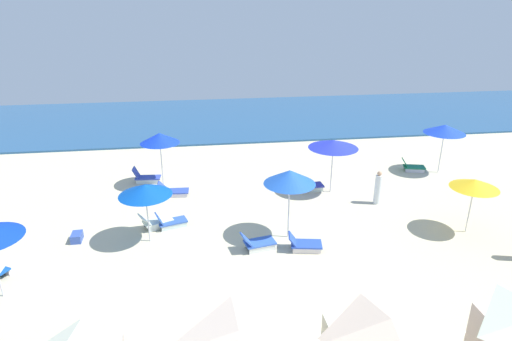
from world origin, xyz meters
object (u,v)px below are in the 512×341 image
object	(u,v)px
umbrella_2	(445,129)
umbrella_3	(290,177)
umbrella_6	(145,190)
beachgoer_0	(378,189)
lounge_chair_1_0	(308,185)
lounge_chair_4_0	(146,177)
lounge_chair_4_1	(173,191)
lounge_chair_6_0	(170,222)
lounge_chair_6_1	(155,221)
lounge_chair_3_1	(304,244)
cooler_box_0	(77,237)
lounge_chair_2_0	(412,167)
umbrella_1	(333,144)
umbrella_4	(160,138)
lounge_chair_3_0	(257,243)
umbrella_5	(475,184)

from	to	relation	value
umbrella_2	umbrella_3	distance (m)	10.92
umbrella_6	beachgoer_0	distance (m)	10.23
lounge_chair_1_0	lounge_chair_4_0	distance (m)	8.15
lounge_chair_4_1	lounge_chair_6_0	size ratio (longest dim) A/B	1.09
lounge_chair_6_0	lounge_chair_6_1	bearing A→B (deg)	66.79
lounge_chair_3_1	cooler_box_0	bearing A→B (deg)	88.26
lounge_chair_4_1	cooler_box_0	distance (m)	5.10
umbrella_2	lounge_chair_2_0	world-z (taller)	umbrella_2
umbrella_1	lounge_chair_1_0	xyz separation A→B (m)	(-1.04, 0.32, -2.17)
umbrella_4	lounge_chair_4_1	world-z (taller)	umbrella_4
lounge_chair_3_1	beachgoer_0	world-z (taller)	beachgoer_0
umbrella_1	umbrella_4	bearing A→B (deg)	166.86
umbrella_1	lounge_chair_4_0	size ratio (longest dim) A/B	1.89
lounge_chair_1_0	lounge_chair_4_0	xyz separation A→B (m)	(-7.88, 2.08, 0.03)
lounge_chair_3_0	beachgoer_0	world-z (taller)	beachgoer_0
lounge_chair_4_1	umbrella_5	distance (m)	12.93
lounge_chair_2_0	lounge_chair_4_1	size ratio (longest dim) A/B	0.91
lounge_chair_6_0	cooler_box_0	size ratio (longest dim) A/B	2.26
umbrella_1	lounge_chair_1_0	world-z (taller)	umbrella_1
umbrella_2	umbrella_5	bearing A→B (deg)	-110.09
umbrella_4	lounge_chair_4_0	bearing A→B (deg)	149.38
lounge_chair_3_1	umbrella_6	bearing A→B (deg)	86.31
umbrella_4	umbrella_1	bearing A→B (deg)	-13.14
lounge_chair_2_0	umbrella_3	xyz separation A→B (m)	(-8.09, -5.96, 2.28)
lounge_chair_3_1	beachgoer_0	xyz separation A→B (m)	(4.23, 3.38, 0.49)
lounge_chair_1_0	lounge_chair_4_0	size ratio (longest dim) A/B	1.04
umbrella_5	lounge_chair_6_0	bearing A→B (deg)	170.24
lounge_chair_3_1	lounge_chair_4_1	xyz separation A→B (m)	(-4.99, 5.53, 0.00)
umbrella_1	lounge_chair_6_1	bearing A→B (deg)	-163.24
cooler_box_0	umbrella_4	bearing A→B (deg)	-32.73
umbrella_1	lounge_chair_2_0	distance (m)	5.98
umbrella_3	beachgoer_0	size ratio (longest dim) A/B	1.78
umbrella_2	lounge_chair_3_1	world-z (taller)	umbrella_2
umbrella_2	lounge_chair_3_1	distance (m)	11.36
umbrella_5	cooler_box_0	distance (m)	15.42
lounge_chair_1_0	umbrella_3	distance (m)	5.17
lounge_chair_1_0	lounge_chair_6_1	distance (m)	7.57
lounge_chair_3_0	beachgoer_0	size ratio (longest dim) A/B	0.87
lounge_chair_4_1	umbrella_6	distance (m)	4.57
lounge_chair_3_1	umbrella_5	bearing A→B (deg)	-76.11
lounge_chair_3_1	lounge_chair_2_0	bearing A→B (deg)	-37.50
lounge_chair_2_0	beachgoer_0	world-z (taller)	beachgoer_0
umbrella_1	lounge_chair_6_0	distance (m)	8.20
lounge_chair_3_0	lounge_chair_4_1	xyz separation A→B (m)	(-3.29, 5.25, -0.03)
lounge_chair_1_0	beachgoer_0	xyz separation A→B (m)	(2.75, -1.87, 0.49)
lounge_chair_3_1	lounge_chair_4_1	bearing A→B (deg)	52.46
lounge_chair_3_0	lounge_chair_6_0	size ratio (longest dim) A/B	1.02
umbrella_3	umbrella_5	world-z (taller)	umbrella_3
umbrella_2	umbrella_6	bearing A→B (deg)	-160.67
umbrella_1	lounge_chair_6_0	size ratio (longest dim) A/B	1.95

